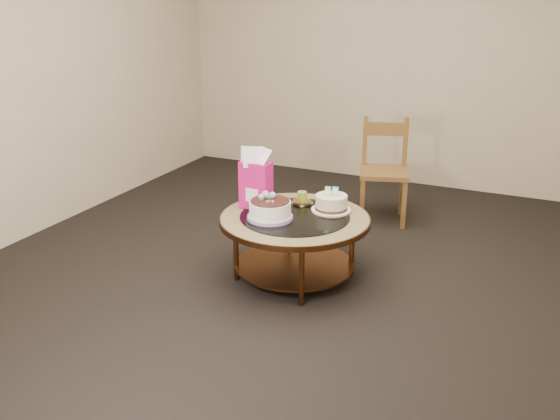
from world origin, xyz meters
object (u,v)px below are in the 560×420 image
at_px(gift_bag, 256,179).
at_px(dining_chair, 384,170).
at_px(decorated_cake, 270,211).
at_px(cream_cake, 331,203).
at_px(coffee_table, 295,227).

height_order(gift_bag, dining_chair, gift_bag).
bearing_deg(gift_bag, dining_chair, 70.92).
xyz_separation_m(decorated_cake, dining_chair, (0.35, 1.49, -0.08)).
bearing_deg(dining_chair, gift_bag, -128.98).
height_order(cream_cake, dining_chair, dining_chair).
height_order(decorated_cake, gift_bag, gift_bag).
xyz_separation_m(coffee_table, decorated_cake, (-0.13, -0.12, 0.14)).
height_order(decorated_cake, dining_chair, dining_chair).
relative_size(cream_cake, gift_bag, 0.64).
bearing_deg(decorated_cake, coffee_table, 42.67).
distance_m(cream_cake, gift_bag, 0.54).
relative_size(decorated_cake, gift_bag, 0.71).
relative_size(coffee_table, decorated_cake, 3.38).
relative_size(coffee_table, dining_chair, 1.18).
bearing_deg(cream_cake, coffee_table, -148.57).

